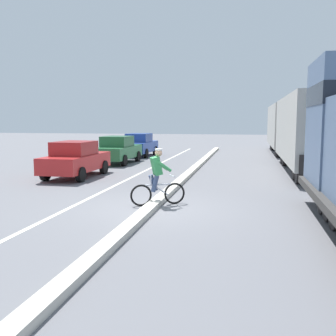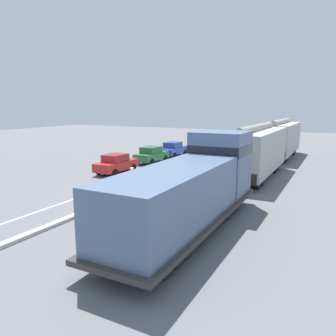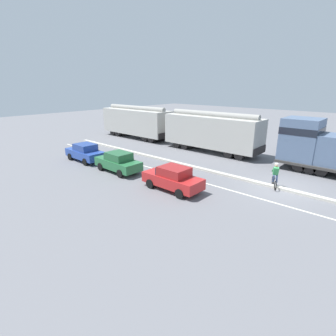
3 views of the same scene
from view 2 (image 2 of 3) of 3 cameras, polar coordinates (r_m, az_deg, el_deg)
ground_plane at (r=20.97m, az=-6.98°, el=-4.72°), size 120.00×120.00×0.00m
median_curb at (r=25.96m, az=0.56°, el=-1.46°), size 0.36×36.00×0.16m
lane_stripe at (r=27.13m, az=-3.95°, el=-1.12°), size 0.14×36.00×0.01m
locomotive at (r=15.24m, az=4.69°, el=-3.60°), size 3.10×11.61×4.20m
hopper_car_lead at (r=26.62m, az=15.05°, el=2.83°), size 2.90×10.60×4.18m
hopper_car_middle at (r=37.96m, az=18.99°, el=4.87°), size 2.90×10.60×4.18m
parked_car_red at (r=27.83m, az=-9.01°, el=0.77°), size 1.87×4.22×1.62m
parked_car_green at (r=32.59m, az=-2.88°, el=2.33°), size 1.90×4.24×1.62m
parked_car_blue at (r=36.79m, az=0.91°, el=3.30°), size 1.87×4.22×1.62m
cyclist at (r=21.05m, az=-6.35°, el=-2.36°), size 1.53×0.87×1.71m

